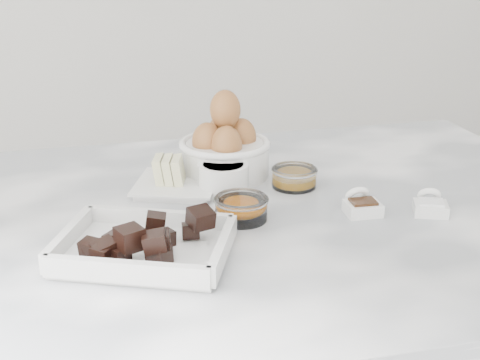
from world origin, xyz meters
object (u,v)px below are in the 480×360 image
(honey_bowl, at_px, (294,177))
(egg_bowl, at_px, (225,148))
(butter_plate, at_px, (175,180))
(zest_bowl, at_px, (241,207))
(chocolate_dish, at_px, (144,241))
(vanilla_spoon, at_px, (361,205))
(sugar_ramekin, at_px, (223,177))
(salt_spoon, at_px, (430,205))

(honey_bowl, bearing_deg, egg_bowl, 140.72)
(butter_plate, bearing_deg, zest_bowl, -62.04)
(chocolate_dish, height_order, vanilla_spoon, chocolate_dish)
(butter_plate, relative_size, sugar_ramekin, 2.07)
(salt_spoon, bearing_deg, zest_bowl, 170.95)
(chocolate_dish, height_order, zest_bowl, chocolate_dish)
(salt_spoon, bearing_deg, honey_bowl, 137.15)
(honey_bowl, xyz_separation_m, zest_bowl, (-0.12, -0.11, 0.00))
(sugar_ramekin, bearing_deg, butter_plate, 157.53)
(vanilla_spoon, bearing_deg, zest_bowl, 173.66)
(egg_bowl, bearing_deg, honey_bowl, -39.28)
(sugar_ramekin, xyz_separation_m, egg_bowl, (0.02, 0.08, 0.02))
(chocolate_dish, relative_size, butter_plate, 1.58)
(zest_bowl, bearing_deg, butter_plate, 117.96)
(butter_plate, height_order, salt_spoon, butter_plate)
(vanilla_spoon, bearing_deg, egg_bowl, 127.95)
(egg_bowl, bearing_deg, salt_spoon, -41.55)
(zest_bowl, relative_size, vanilla_spoon, 1.26)
(zest_bowl, bearing_deg, vanilla_spoon, -6.34)
(butter_plate, relative_size, honey_bowl, 2.17)
(butter_plate, relative_size, salt_spoon, 2.35)
(sugar_ramekin, xyz_separation_m, zest_bowl, (0.00, -0.11, -0.01))
(zest_bowl, relative_size, salt_spoon, 1.14)
(egg_bowl, distance_m, salt_spoon, 0.36)
(sugar_ramekin, bearing_deg, honey_bowl, -1.68)
(zest_bowl, bearing_deg, sugar_ramekin, 90.85)
(sugar_ramekin, xyz_separation_m, vanilla_spoon, (0.19, -0.13, -0.01))
(honey_bowl, height_order, zest_bowl, zest_bowl)
(zest_bowl, bearing_deg, honey_bowl, 42.50)
(salt_spoon, bearing_deg, egg_bowl, 138.45)
(sugar_ramekin, relative_size, salt_spoon, 1.14)
(chocolate_dish, relative_size, honey_bowl, 3.44)
(zest_bowl, distance_m, vanilla_spoon, 0.19)
(chocolate_dish, bearing_deg, egg_bowl, 58.46)
(honey_bowl, relative_size, salt_spoon, 1.08)
(butter_plate, height_order, sugar_ramekin, butter_plate)
(egg_bowl, bearing_deg, chocolate_dish, -121.54)
(egg_bowl, height_order, salt_spoon, egg_bowl)
(chocolate_dish, relative_size, sugar_ramekin, 3.27)
(chocolate_dish, xyz_separation_m, zest_bowl, (0.15, 0.09, -0.00))
(sugar_ramekin, height_order, honey_bowl, sugar_ramekin)
(honey_bowl, bearing_deg, butter_plate, 170.02)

